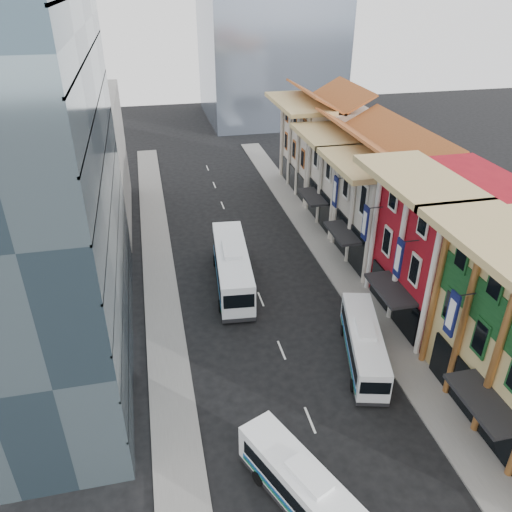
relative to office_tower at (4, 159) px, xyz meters
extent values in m
cube|color=slate|center=(25.50, 3.00, -14.93)|extent=(3.00, 90.00, 0.15)
cube|color=slate|center=(8.50, 3.00, -14.93)|extent=(3.00, 90.00, 0.15)
cube|color=maroon|center=(31.00, -2.00, -9.00)|extent=(8.00, 10.00, 12.00)
cube|color=beige|center=(31.00, 7.50, -10.00)|extent=(8.00, 9.00, 10.00)
cube|color=beige|center=(31.00, 16.50, -10.00)|extent=(8.00, 9.00, 10.00)
cube|color=beige|center=(31.00, 27.00, -9.50)|extent=(8.00, 12.00, 11.00)
cube|color=#3C515F|center=(0.00, 0.00, 0.00)|extent=(12.00, 26.00, 30.00)
cube|color=gray|center=(1.00, 23.00, -8.00)|extent=(10.00, 18.00, 14.00)
camera|label=1|loc=(8.71, -32.33, 9.88)|focal=35.00mm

